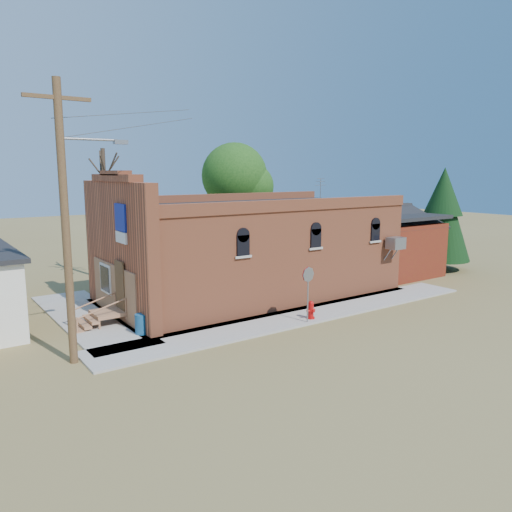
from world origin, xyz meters
TOP-DOWN VIEW (x-y plane):
  - ground at (0.00, 0.00)m, footprint 120.00×120.00m
  - sidewalk_south at (1.50, 0.90)m, footprint 19.00×2.20m
  - sidewalk_west at (-6.30, 6.00)m, footprint 2.60×10.00m
  - brick_bar at (1.64, 5.49)m, footprint 16.40×7.97m
  - red_shed at (11.50, 5.50)m, footprint 5.40×6.40m
  - utility_pole at (-8.14, 1.20)m, footprint 3.12×0.26m
  - tree_bare_near at (-3.00, 13.00)m, footprint 2.80×2.80m
  - tree_leafy at (6.00, 13.50)m, footprint 4.40×4.40m
  - evergreen_tree at (15.50, 4.00)m, footprint 3.60×3.60m
  - fire_hydrant at (1.31, 0.30)m, footprint 0.45×0.44m
  - stop_sign at (0.86, 0.00)m, footprint 0.63×0.13m
  - trash_barrel at (-5.30, 2.52)m, footprint 0.60×0.60m

SIDE VIEW (x-z plane):
  - ground at x=0.00m, z-range 0.00..0.00m
  - sidewalk_south at x=1.50m, z-range 0.00..0.08m
  - sidewalk_west at x=-6.30m, z-range 0.00..0.08m
  - fire_hydrant at x=1.31m, z-range 0.07..0.84m
  - trash_barrel at x=-5.30m, z-range 0.08..0.85m
  - stop_sign at x=0.86m, z-range 0.70..3.02m
  - red_shed at x=11.50m, z-range 0.12..4.42m
  - brick_bar at x=1.64m, z-range -0.81..5.49m
  - evergreen_tree at x=15.50m, z-range 0.46..6.96m
  - utility_pole at x=-8.14m, z-range 0.27..9.27m
  - tree_leafy at x=6.00m, z-range 1.86..10.01m
  - tree_bare_near at x=-3.00m, z-range 2.14..9.79m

